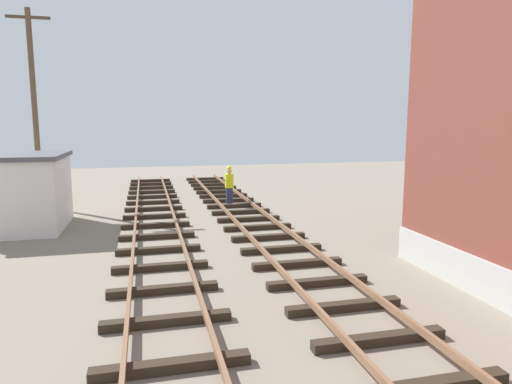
# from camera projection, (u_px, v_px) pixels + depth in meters

# --- Properties ---
(control_hut) EXTENTS (3.00, 3.80, 2.76)m
(control_hut) POSITION_uv_depth(u_px,v_px,m) (23.00, 191.00, 16.44)
(control_hut) COLOR silver
(control_hut) RESTS_ON ground
(utility_pole_far) EXTENTS (1.80, 0.24, 8.80)m
(utility_pole_far) POSITION_uv_depth(u_px,v_px,m) (34.00, 106.00, 20.18)
(utility_pole_far) COLOR brown
(utility_pole_far) RESTS_ON ground
(track_worker_foreground) EXTENTS (0.40, 0.40, 1.87)m
(track_worker_foreground) POSITION_uv_depth(u_px,v_px,m) (229.00, 186.00, 21.14)
(track_worker_foreground) COLOR #262D4C
(track_worker_foreground) RESTS_ON ground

